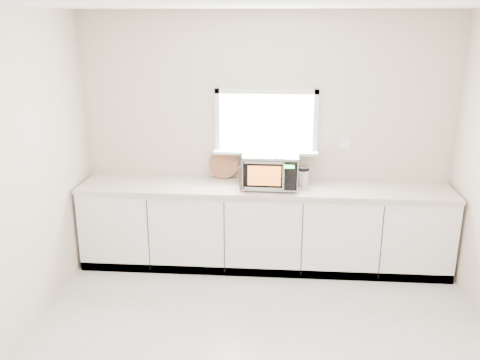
# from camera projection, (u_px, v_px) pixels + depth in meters

# --- Properties ---
(back_wall) EXTENTS (4.00, 0.17, 2.70)m
(back_wall) POSITION_uv_depth(u_px,v_px,m) (266.00, 139.00, 5.51)
(back_wall) COLOR beige
(back_wall) RESTS_ON ground
(cabinets) EXTENTS (3.92, 0.60, 0.88)m
(cabinets) POSITION_uv_depth(u_px,v_px,m) (264.00, 228.00, 5.51)
(cabinets) COLOR white
(cabinets) RESTS_ON ground
(countertop) EXTENTS (3.92, 0.64, 0.04)m
(countertop) POSITION_uv_depth(u_px,v_px,m) (264.00, 188.00, 5.36)
(countertop) COLOR beige
(countertop) RESTS_ON cabinets
(microwave) EXTENTS (0.57, 0.48, 0.36)m
(microwave) POSITION_uv_depth(u_px,v_px,m) (271.00, 169.00, 5.27)
(microwave) COLOR black
(microwave) RESTS_ON countertop
(knife_block) EXTENTS (0.14, 0.22, 0.30)m
(knife_block) POSITION_uv_depth(u_px,v_px,m) (244.00, 177.00, 5.23)
(knife_block) COLOR #4B2D1B
(knife_block) RESTS_ON countertop
(cutting_board) EXTENTS (0.32, 0.08, 0.32)m
(cutting_board) POSITION_uv_depth(u_px,v_px,m) (224.00, 164.00, 5.58)
(cutting_board) COLOR #96633A
(cutting_board) RESTS_ON countertop
(coffee_grinder) EXTENTS (0.15, 0.15, 0.21)m
(coffee_grinder) POSITION_uv_depth(u_px,v_px,m) (303.00, 176.00, 5.33)
(coffee_grinder) COLOR #BABDC2
(coffee_grinder) RESTS_ON countertop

